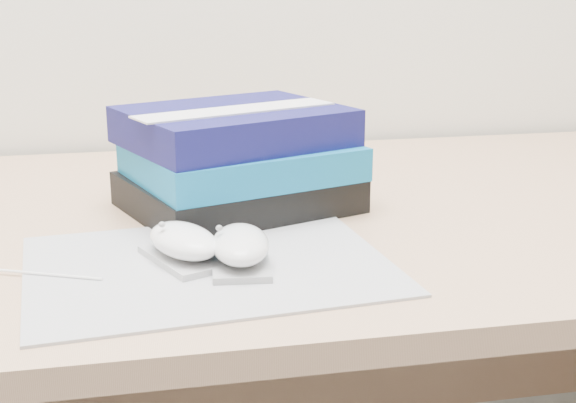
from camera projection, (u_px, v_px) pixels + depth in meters
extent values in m
cube|color=tan|center=(358.00, 214.00, 1.09)|extent=(1.60, 0.80, 0.03)
cube|color=tan|center=(298.00, 338.00, 1.55)|extent=(1.52, 0.03, 0.35)
cube|color=gray|center=(208.00, 265.00, 0.85)|extent=(0.40, 0.33, 0.00)
cube|color=#A9A9AB|center=(184.00, 258.00, 0.86)|extent=(0.10, 0.12, 0.01)
ellipsoid|color=white|center=(184.00, 240.00, 0.85)|extent=(0.10, 0.12, 0.03)
ellipsoid|color=#969598|center=(162.00, 225.00, 0.84)|extent=(0.01, 0.01, 0.01)
cube|color=#99999C|center=(241.00, 262.00, 0.85)|extent=(0.07, 0.12, 0.01)
ellipsoid|color=white|center=(240.00, 244.00, 0.84)|extent=(0.07, 0.11, 0.03)
ellipsoid|color=gray|center=(219.00, 228.00, 0.83)|extent=(0.01, 0.01, 0.01)
cylinder|color=white|center=(1.00, 270.00, 0.83)|extent=(0.21, 0.10, 0.00)
cube|color=black|center=(238.00, 192.00, 1.06)|extent=(0.33, 0.30, 0.04)
cube|color=#0E6AA0|center=(242.00, 160.00, 1.04)|extent=(0.32, 0.28, 0.04)
cube|color=#11114F|center=(234.00, 126.00, 1.03)|extent=(0.32, 0.29, 0.05)
cube|color=silver|center=(236.00, 110.00, 1.01)|extent=(0.27, 0.15, 0.00)
cube|color=black|center=(198.00, 159.00, 1.19)|extent=(0.12, 0.09, 0.07)
cylinder|color=black|center=(197.00, 140.00, 1.18)|extent=(0.12, 0.09, 0.08)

